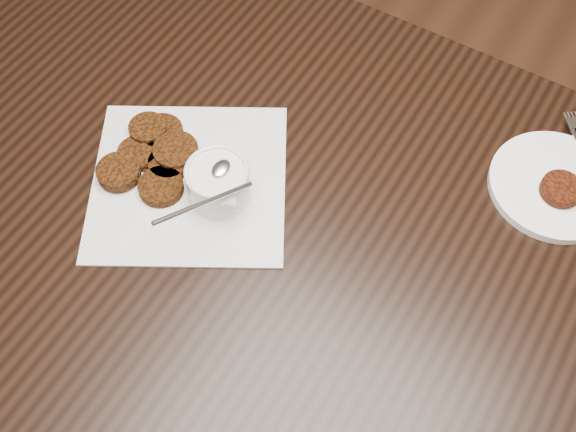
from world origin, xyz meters
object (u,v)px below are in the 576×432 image
Objects in this scene: table at (287,321)px; napkin at (189,182)px; sauce_ramekin at (216,170)px; plate_with_patty at (556,183)px.

napkin is at bearing -173.23° from table.
table is 0.46m from sauce_ramekin.
plate_with_patty is (0.31, 0.26, 0.39)m from table.
plate_with_patty is (0.42, 0.28, -0.05)m from sauce_ramekin.
napkin is 0.09m from sauce_ramekin.
sauce_ramekin is at bearing -171.90° from table.
sauce_ramekin is at bearing -146.75° from plate_with_patty.
napkin is at bearing -175.86° from sauce_ramekin.
table is at bearing 6.77° from napkin.
sauce_ramekin is (-0.11, -0.02, 0.44)m from table.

